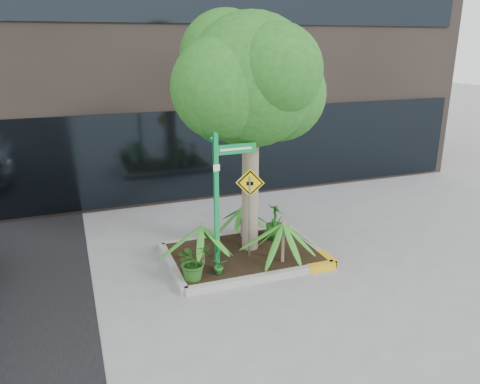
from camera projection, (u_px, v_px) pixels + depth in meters
name	position (u px, v px, depth m)	size (l,w,h in m)	color
ground	(240.00, 265.00, 9.93)	(80.00, 80.00, 0.00)	gray
planter	(246.00, 254.00, 10.22)	(3.35, 2.36, 0.15)	#9E9E99
tree	(251.00, 81.00, 9.35)	(3.46, 3.07, 5.19)	gray
palm_front	(284.00, 223.00, 9.52)	(1.03, 1.03, 1.14)	gray
palm_left	(202.00, 226.00, 9.40)	(1.03, 1.03, 1.14)	gray
palm_back	(242.00, 208.00, 10.81)	(0.86, 0.86, 0.96)	gray
shrub_a	(193.00, 261.00, 8.95)	(0.67, 0.67, 0.75)	#225117
shrub_b	(276.00, 222.00, 10.77)	(0.48, 0.48, 0.85)	#1F5A1B
shrub_c	(219.00, 261.00, 9.15)	(0.31, 0.31, 0.59)	#206824
shrub_d	(252.00, 220.00, 11.02)	(0.40, 0.40, 0.73)	#1C6123
street_sign_post	(218.00, 189.00, 8.97)	(0.88, 0.87, 2.98)	#0D903E
cattle_sign	(250.00, 198.00, 9.63)	(0.55, 0.26, 1.94)	slate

